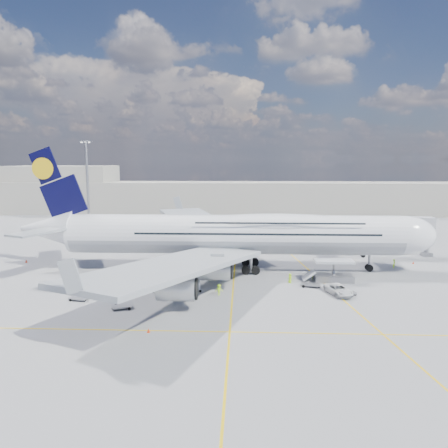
{
  "coord_description": "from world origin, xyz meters",
  "views": [
    {
      "loc": [
        1.47,
        -70.03,
        20.61
      ],
      "look_at": [
        -1.9,
        8.0,
        8.98
      ],
      "focal_mm": 35.0,
      "sensor_mm": 36.0,
      "label": 1
    }
  ],
  "objects_px": {
    "airliner": "(236,234)",
    "crew_tug": "(219,290)",
    "cone_wing_left_outer": "(197,244)",
    "service_van": "(338,290)",
    "dolly_nose_near": "(311,285)",
    "crew_wing": "(123,285)",
    "crew_nose": "(394,264)",
    "dolly_row_b": "(122,306)",
    "crew_loader": "(314,275)",
    "dolly_back": "(79,298)",
    "cone_tail": "(26,261)",
    "crew_van": "(290,278)",
    "light_mast": "(88,187)",
    "cargo_loader": "(332,274)",
    "catering_truck_inner": "(219,240)",
    "cone_nose": "(413,263)",
    "dolly_nose_far": "(347,293)",
    "dolly_row_c": "(193,285)",
    "dolly_row_a": "(94,285)",
    "cone_wing_right_outer": "(149,330)",
    "cone_wing_left_inner": "(222,255)",
    "jet_bridge": "(379,226)",
    "catering_truck_outer": "(200,233)",
    "baggage_tug": "(167,281)",
    "cone_wing_right_inner": "(144,281)"
  },
  "relations": [
    {
      "from": "airliner",
      "to": "crew_tug",
      "type": "xyz_separation_m",
      "value": [
        -2.32,
        -15.79,
        -5.99
      ]
    },
    {
      "from": "cone_wing_left_outer",
      "to": "service_van",
      "type": "bearing_deg",
      "value": -55.48
    },
    {
      "from": "dolly_nose_near",
      "to": "crew_wing",
      "type": "relative_size",
      "value": 2.06
    },
    {
      "from": "crew_nose",
      "to": "crew_wing",
      "type": "relative_size",
      "value": 1.02
    },
    {
      "from": "dolly_row_b",
      "to": "crew_loader",
      "type": "xyz_separation_m",
      "value": [
        28.96,
        15.99,
        0.47
      ]
    },
    {
      "from": "dolly_row_b",
      "to": "dolly_back",
      "type": "relative_size",
      "value": 1.09
    },
    {
      "from": "cone_tail",
      "to": "dolly_nose_near",
      "type": "bearing_deg",
      "value": -14.82
    },
    {
      "from": "crew_van",
      "to": "crew_tug",
      "type": "height_order",
      "value": "crew_tug"
    },
    {
      "from": "crew_wing",
      "to": "airliner",
      "type": "bearing_deg",
      "value": -31.74
    },
    {
      "from": "dolly_nose_near",
      "to": "cone_wing_left_outer",
      "type": "xyz_separation_m",
      "value": [
        -22.23,
        33.49,
        -0.08
      ]
    },
    {
      "from": "dolly_row_b",
      "to": "crew_van",
      "type": "height_order",
      "value": "crew_van"
    },
    {
      "from": "light_mast",
      "to": "crew_van",
      "type": "xyz_separation_m",
      "value": [
        49.48,
        -43.58,
        -12.38
      ]
    },
    {
      "from": "cargo_loader",
      "to": "crew_loader",
      "type": "relative_size",
      "value": 5.46
    },
    {
      "from": "crew_nose",
      "to": "catering_truck_inner",
      "type": "bearing_deg",
      "value": 96.81
    },
    {
      "from": "crew_wing",
      "to": "cone_nose",
      "type": "distance_m",
      "value": 56.51
    },
    {
      "from": "cargo_loader",
      "to": "dolly_nose_far",
      "type": "distance_m",
      "value": 7.56
    },
    {
      "from": "cargo_loader",
      "to": "cone_wing_left_outer",
      "type": "distance_m",
      "value": 39.99
    },
    {
      "from": "dolly_back",
      "to": "dolly_row_c",
      "type": "bearing_deg",
      "value": 29.88
    },
    {
      "from": "cone_nose",
      "to": "cone_tail",
      "type": "xyz_separation_m",
      "value": [
        -77.46,
        -2.22,
        0.07
      ]
    },
    {
      "from": "dolly_nose_near",
      "to": "light_mast",
      "type": "bearing_deg",
      "value": 152.9
    },
    {
      "from": "crew_van",
      "to": "dolly_row_a",
      "type": "bearing_deg",
      "value": 75.28
    },
    {
      "from": "crew_wing",
      "to": "cone_wing_right_outer",
      "type": "xyz_separation_m",
      "value": [
        7.73,
        -16.85,
        -0.59
      ]
    },
    {
      "from": "crew_van",
      "to": "cone_wing_left_inner",
      "type": "bearing_deg",
      "value": 6.72
    },
    {
      "from": "cone_nose",
      "to": "cone_wing_left_outer",
      "type": "height_order",
      "value": "cone_wing_left_outer"
    },
    {
      "from": "dolly_nose_near",
      "to": "crew_wing",
      "type": "xyz_separation_m",
      "value": [
        -30.1,
        -3.12,
        0.48
      ]
    },
    {
      "from": "jet_bridge",
      "to": "dolly_nose_near",
      "type": "relative_size",
      "value": 5.46
    },
    {
      "from": "airliner",
      "to": "jet_bridge",
      "type": "xyz_separation_m",
      "value": [
        29.55,
        10.94,
        -0.02
      ]
    },
    {
      "from": "cargo_loader",
      "to": "dolly_row_a",
      "type": "xyz_separation_m",
      "value": [
        -38.74,
        -7.2,
        -0.35
      ]
    },
    {
      "from": "crew_wing",
      "to": "catering_truck_inner",
      "type": "bearing_deg",
      "value": -0.53
    },
    {
      "from": "dolly_row_c",
      "to": "crew_van",
      "type": "height_order",
      "value": "dolly_row_c"
    },
    {
      "from": "cone_nose",
      "to": "dolly_row_a",
      "type": "bearing_deg",
      "value": -160.43
    },
    {
      "from": "crew_wing",
      "to": "cone_wing_left_outer",
      "type": "height_order",
      "value": "crew_wing"
    },
    {
      "from": "airliner",
      "to": "dolly_nose_near",
      "type": "bearing_deg",
      "value": -40.62
    },
    {
      "from": "catering_truck_inner",
      "to": "cone_tail",
      "type": "height_order",
      "value": "catering_truck_inner"
    },
    {
      "from": "catering_truck_inner",
      "to": "catering_truck_outer",
      "type": "xyz_separation_m",
      "value": [
        -5.38,
        8.77,
        0.14
      ]
    },
    {
      "from": "dolly_row_a",
      "to": "baggage_tug",
      "type": "bearing_deg",
      "value": 39.38
    },
    {
      "from": "dolly_row_c",
      "to": "crew_wing",
      "type": "distance_m",
      "value": 11.28
    },
    {
      "from": "dolly_back",
      "to": "dolly_nose_near",
      "type": "bearing_deg",
      "value": 25.76
    },
    {
      "from": "cone_wing_right_inner",
      "to": "cone_wing_left_inner",
      "type": "bearing_deg",
      "value": 59.28
    },
    {
      "from": "cone_tail",
      "to": "cone_wing_right_outer",
      "type": "bearing_deg",
      "value": -46.84
    },
    {
      "from": "dolly_nose_near",
      "to": "catering_truck_outer",
      "type": "bearing_deg",
      "value": 132.39
    },
    {
      "from": "cargo_loader",
      "to": "dolly_nose_far",
      "type": "height_order",
      "value": "cargo_loader"
    },
    {
      "from": "crew_wing",
      "to": "cone_wing_left_inner",
      "type": "distance_m",
      "value": 28.99
    },
    {
      "from": "dolly_row_b",
      "to": "crew_van",
      "type": "relative_size",
      "value": 1.89
    },
    {
      "from": "light_mast",
      "to": "cone_wing_left_outer",
      "type": "distance_m",
      "value": 35.18
    },
    {
      "from": "service_van",
      "to": "crew_wing",
      "type": "relative_size",
      "value": 3.38
    },
    {
      "from": "dolly_row_a",
      "to": "baggage_tug",
      "type": "distance_m",
      "value": 11.56
    },
    {
      "from": "airliner",
      "to": "service_van",
      "type": "height_order",
      "value": "airliner"
    },
    {
      "from": "dolly_nose_near",
      "to": "catering_truck_outer",
      "type": "distance_m",
      "value": 46.12
    },
    {
      "from": "cone_nose",
      "to": "cone_tail",
      "type": "bearing_deg",
      "value": -178.36
    }
  ]
}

